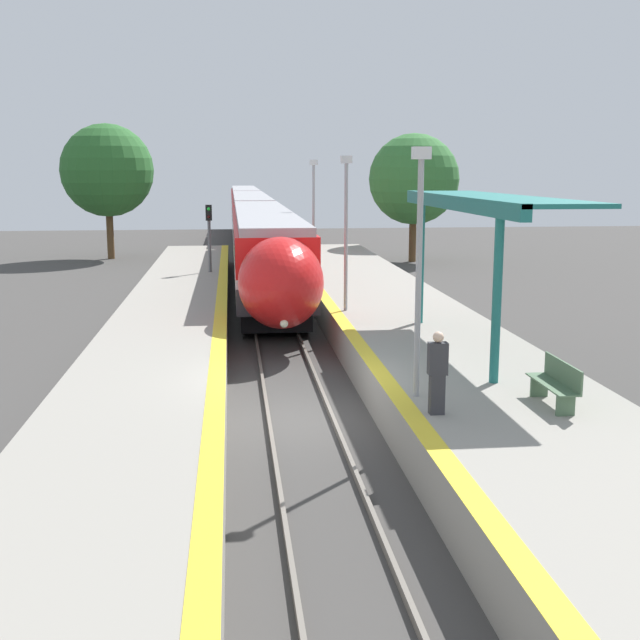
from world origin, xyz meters
name	(u,v)px	position (x,y,z in m)	size (l,w,h in m)	color
ground_plane	(300,421)	(0.00, 0.00, 0.00)	(120.00, 120.00, 0.00)	#423F3D
rail_left	(269,419)	(-0.72, 0.00, 0.07)	(0.08, 90.00, 0.15)	slate
rail_right	(332,417)	(0.72, 0.00, 0.07)	(0.08, 90.00, 0.15)	slate
train	(251,218)	(0.00, 41.13, 2.16)	(2.75, 72.21, 3.78)	black
platform_right	(474,393)	(4.03, 0.00, 0.52)	(4.74, 64.00, 1.05)	gray
platform_left	(143,404)	(-3.48, 0.00, 0.52)	(3.64, 64.00, 1.05)	gray
platform_bench	(557,382)	(4.80, -2.80, 1.52)	(0.44, 1.75, 0.89)	#4C6B4C
person_waiting	(437,372)	(2.33, -3.07, 1.86)	(0.36, 0.22, 1.59)	#333338
railway_signal	(209,240)	(-2.45, 19.05, 2.50)	(0.28, 0.28, 4.06)	#59595E
lamppost_near	(419,256)	(2.22, -1.83, 3.92)	(0.36, 0.20, 5.00)	#9E9EA3
lamppost_mid	(346,222)	(2.22, 8.38, 3.92)	(0.36, 0.20, 5.00)	#9E9EA3
lamppost_far	(314,208)	(2.22, 18.59, 3.92)	(0.36, 0.20, 5.00)	#9E9EA3
station_canopy	(477,207)	(4.72, 2.51, 4.68)	(2.02, 9.98, 3.92)	#1E6B66
background_tree_left	(107,171)	(-9.12, 34.84, 5.55)	(5.78, 5.78, 8.45)	brown
background_tree_right	(414,179)	(9.64, 31.12, 5.02)	(5.49, 5.49, 7.78)	brown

